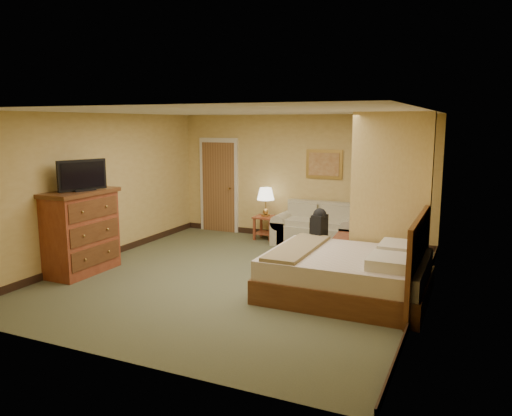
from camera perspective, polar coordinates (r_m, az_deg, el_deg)
The scene contains 17 objects.
floor at distance 8.00m, azimuth -2.02°, elevation -8.00°, with size 6.00×6.00×0.00m, color #4F5134.
ceiling at distance 7.62m, azimuth -2.14°, elevation 10.97°, with size 6.00×6.00×0.00m, color white.
back_wall at distance 10.45m, azimuth 5.26°, elevation 3.47°, with size 5.50×0.02×2.60m, color tan.
left_wall at distance 9.25m, azimuth -17.54°, elevation 2.23°, with size 0.02×6.00×2.60m, color tan.
right_wall at distance 6.94m, azimuth 18.70°, elevation -0.20°, with size 0.02×6.00×2.60m, color tan.
partition at distance 7.93m, azimuth 15.07°, elevation 1.16°, with size 1.20×0.15×2.60m, color tan.
door at distance 11.23m, azimuth -4.26°, elevation 2.54°, with size 0.94×0.16×2.10m.
baseboard at distance 10.65m, azimuth 5.14°, elevation -3.19°, with size 5.50×0.02×0.12m, color black.
loveseat at distance 10.07m, azimuth 6.96°, elevation -2.70°, with size 1.70×0.79×0.86m.
side_table at distance 10.52m, azimuth 1.10°, elevation -1.83°, with size 0.45×0.45×0.49m.
table_lamp at distance 10.41m, azimuth 1.11°, elevation 1.54°, with size 0.36×0.36×0.60m.
coffee_table at distance 9.05m, azimuth 11.14°, elevation -3.98°, with size 0.75×0.75×0.45m.
wall_picture at distance 10.25m, azimuth 7.79°, elevation 4.98°, with size 0.76×0.04×0.59m.
dresser at distance 8.60m, azimuth -19.40°, elevation -2.55°, with size 0.67×1.28×1.36m.
tv at distance 8.40m, azimuth -19.25°, elevation 3.45°, with size 0.32×0.79×0.50m.
bed at distance 7.22m, azimuth 10.71°, elevation -7.38°, with size 2.24×1.90×1.23m.
backpack at distance 8.14m, azimuth 7.28°, elevation -1.57°, with size 0.23×0.30×0.47m.
Camera 1 is at (3.39, -6.82, 2.44)m, focal length 35.00 mm.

